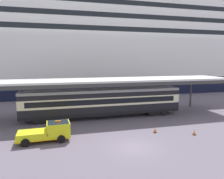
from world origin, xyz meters
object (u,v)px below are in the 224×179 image
object	(u,v)px
service_truck	(49,131)
traffic_cone_mid	(194,132)
traffic_cone_near	(155,129)
cruise_ship	(90,39)
train_carriage	(103,102)

from	to	relation	value
service_truck	traffic_cone_mid	size ratio (longest dim) A/B	8.57
service_truck	traffic_cone_near	bearing A→B (deg)	-2.34
traffic_cone_mid	cruise_ship	bearing A→B (deg)	97.09
cruise_ship	train_carriage	distance (m)	33.88
traffic_cone_mid	train_carriage	bearing A→B (deg)	131.35
traffic_cone_mid	traffic_cone_near	bearing A→B (deg)	155.13
train_carriage	traffic_cone_near	size ratio (longest dim) A/B	29.42
cruise_ship	traffic_cone_near	bearing A→B (deg)	-88.20
service_truck	traffic_cone_near	size ratio (longest dim) A/B	6.94
train_carriage	cruise_ship	bearing A→B (deg)	84.32
cruise_ship	service_truck	world-z (taller)	cruise_ship
train_carriage	traffic_cone_mid	world-z (taller)	train_carriage
train_carriage	service_truck	xyz separation A→B (m)	(-7.22, -7.11, -1.32)
service_truck	traffic_cone_mid	bearing A→B (deg)	-8.34
cruise_ship	traffic_cone_mid	distance (m)	43.54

